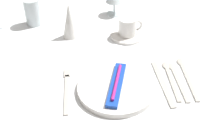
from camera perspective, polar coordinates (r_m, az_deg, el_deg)
name	(u,v)px	position (r m, az deg, el deg)	size (l,w,h in m)	color
dining_table	(102,61)	(1.22, -2.04, 0.42)	(1.80, 1.11, 0.74)	white
dinner_plate	(116,88)	(0.95, 0.88, -4.86)	(0.25, 0.25, 0.02)	white
toothbrush_package	(117,84)	(0.94, 0.89, -4.10)	(0.09, 0.21, 0.02)	blue
fork_outer	(67,88)	(0.97, -8.86, -4.92)	(0.02, 0.22, 0.00)	beige
dinner_knife	(163,84)	(0.99, 9.98, -4.10)	(0.02, 0.23, 0.00)	beige
spoon_soup	(170,76)	(1.03, 11.24, -2.46)	(0.03, 0.21, 0.01)	beige
spoon_dessert	(176,77)	(1.03, 12.51, -2.60)	(0.03, 0.21, 0.01)	beige
spoon_tea	(186,73)	(1.05, 14.23, -1.97)	(0.03, 0.23, 0.01)	beige
saucer_left	(127,35)	(1.22, 3.00, 5.43)	(0.14, 0.14, 0.01)	white
coffee_cup_left	(128,27)	(1.20, 3.16, 7.15)	(0.10, 0.07, 0.07)	white
drink_tumbler	(33,14)	(1.33, -15.20, 9.31)	(0.07, 0.07, 0.12)	silver
napkin_folded	(70,21)	(1.20, -8.30, 8.19)	(0.06, 0.06, 0.15)	white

